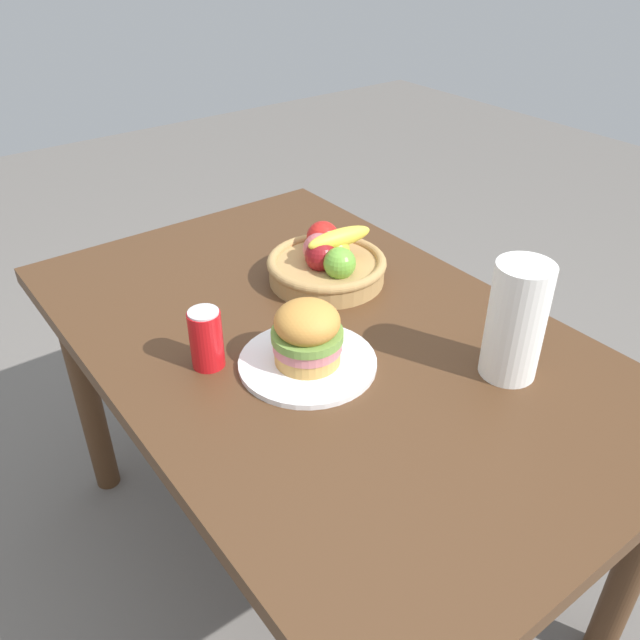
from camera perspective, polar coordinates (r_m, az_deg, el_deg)
name	(u,v)px	position (r m, az deg, el deg)	size (l,w,h in m)	color
ground_plane	(322,555)	(1.93, 0.14, -19.93)	(8.00, 8.00, 0.00)	slate
dining_table	(322,370)	(1.46, 0.18, -4.45)	(1.40, 0.90, 0.75)	#4C301C
plate	(308,362)	(1.31, -1.09, -3.74)	(0.28, 0.28, 0.01)	white
sandwich	(307,333)	(1.26, -1.13, -1.19)	(0.14, 0.14, 0.13)	tan
soda_can	(206,339)	(1.29, -9.95, -1.63)	(0.07, 0.07, 0.13)	red
fruit_basket	(327,262)	(1.58, 0.63, 5.10)	(0.29, 0.29, 0.14)	tan
paper_towel_roll	(516,321)	(1.28, 16.81, -0.10)	(0.11, 0.11, 0.24)	white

